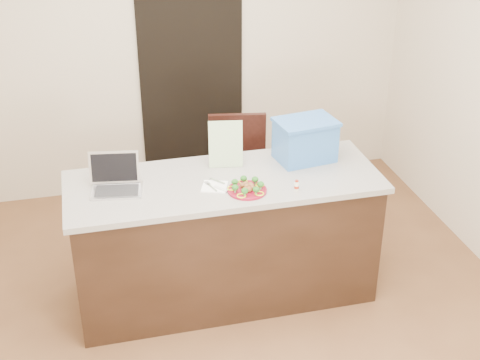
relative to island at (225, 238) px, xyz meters
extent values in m
plane|color=brown|center=(0.00, -0.25, -0.46)|extent=(4.00, 4.00, 0.00)
plane|color=beige|center=(0.00, 1.75, 0.89)|extent=(4.00, 0.00, 4.00)
cube|color=black|center=(0.10, 1.73, 0.54)|extent=(0.90, 0.02, 2.00)
cube|color=black|center=(0.00, 0.00, -0.02)|extent=(2.00, 0.70, 0.88)
cube|color=beige|center=(0.00, 0.00, 0.44)|extent=(2.06, 0.76, 0.04)
cylinder|color=maroon|center=(0.11, -0.19, 0.47)|extent=(0.25, 0.25, 0.01)
torus|color=maroon|center=(0.11, -0.19, 0.47)|extent=(0.25, 0.25, 0.01)
sphere|color=brown|center=(0.11, -0.19, 0.49)|extent=(0.04, 0.04, 0.04)
sphere|color=brown|center=(0.08, -0.22, 0.49)|extent=(0.04, 0.04, 0.04)
sphere|color=brown|center=(0.11, -0.23, 0.49)|extent=(0.04, 0.04, 0.04)
sphere|color=brown|center=(0.13, -0.22, 0.49)|extent=(0.04, 0.04, 0.04)
sphere|color=brown|center=(0.14, -0.19, 0.49)|extent=(0.04, 0.04, 0.04)
sphere|color=brown|center=(0.13, -0.17, 0.49)|extent=(0.04, 0.04, 0.04)
sphere|color=brown|center=(0.10, -0.16, 0.49)|extent=(0.04, 0.04, 0.04)
sphere|color=brown|center=(0.08, -0.17, 0.49)|extent=(0.04, 0.04, 0.04)
ellipsoid|color=#185015|center=(0.10, -0.11, 0.51)|extent=(0.04, 0.04, 0.04)
ellipsoid|color=#185015|center=(0.04, -0.14, 0.51)|extent=(0.04, 0.04, 0.04)
ellipsoid|color=#185015|center=(0.02, -0.21, 0.51)|extent=(0.04, 0.04, 0.04)
ellipsoid|color=#185015|center=(0.07, -0.27, 0.51)|extent=(0.04, 0.04, 0.04)
ellipsoid|color=#185015|center=(0.14, -0.27, 0.51)|extent=(0.04, 0.04, 0.04)
ellipsoid|color=#185015|center=(0.19, -0.21, 0.51)|extent=(0.04, 0.04, 0.04)
ellipsoid|color=#185015|center=(0.17, -0.14, 0.51)|extent=(0.04, 0.04, 0.04)
torus|color=yellow|center=(0.10, -0.10, 0.48)|extent=(0.06, 0.06, 0.01)
torus|color=yellow|center=(0.01, -0.16, 0.48)|extent=(0.06, 0.06, 0.01)
torus|color=yellow|center=(0.05, -0.27, 0.48)|extent=(0.06, 0.06, 0.01)
torus|color=yellow|center=(0.16, -0.27, 0.48)|extent=(0.06, 0.06, 0.01)
torus|color=yellow|center=(0.20, -0.16, 0.48)|extent=(0.06, 0.06, 0.01)
cube|color=white|center=(-0.08, -0.09, 0.46)|extent=(0.20, 0.20, 0.01)
cube|color=#B3B2B7|center=(-0.10, -0.11, 0.47)|extent=(0.05, 0.12, 0.00)
cube|color=#B3B2B7|center=(-0.10, -0.04, 0.47)|extent=(0.04, 0.06, 0.00)
cube|color=silver|center=(-0.05, -0.14, 0.47)|extent=(0.08, 0.09, 0.01)
cube|color=#B3B2B7|center=(-0.05, -0.03, 0.47)|extent=(0.09, 0.11, 0.00)
cylinder|color=silver|center=(0.41, -0.25, 0.48)|extent=(0.03, 0.03, 0.05)
cylinder|color=silver|center=(0.41, -0.25, 0.51)|extent=(0.02, 0.02, 0.01)
cylinder|color=#AA2812|center=(0.41, -0.25, 0.52)|extent=(0.02, 0.02, 0.01)
cylinder|color=#AA2812|center=(0.41, -0.25, 0.48)|extent=(0.03, 0.03, 0.02)
cube|color=silver|center=(-0.69, 0.00, 0.46)|extent=(0.35, 0.27, 0.01)
cube|color=silver|center=(-0.69, 0.11, 0.58)|extent=(0.32, 0.10, 0.21)
cube|color=black|center=(-0.69, 0.10, 0.58)|extent=(0.29, 0.09, 0.18)
cube|color=#242426|center=(-0.69, -0.01, 0.47)|extent=(0.29, 0.19, 0.00)
cube|color=white|center=(0.05, 0.19, 0.62)|extent=(0.23, 0.09, 0.32)
cube|color=#326AB8|center=(0.60, 0.16, 0.59)|extent=(0.41, 0.32, 0.27)
cube|color=#326AB8|center=(0.60, 0.16, 0.74)|extent=(0.44, 0.34, 0.02)
cube|color=black|center=(0.30, 0.65, 0.01)|extent=(0.51, 0.51, 0.04)
cube|color=black|center=(0.30, 0.86, 0.29)|extent=(0.45, 0.12, 0.51)
cylinder|color=black|center=(0.11, 0.46, -0.22)|extent=(0.04, 0.04, 0.48)
cylinder|color=black|center=(0.49, 0.46, -0.22)|extent=(0.04, 0.04, 0.48)
cylinder|color=black|center=(0.11, 0.84, -0.22)|extent=(0.04, 0.04, 0.48)
cylinder|color=black|center=(0.49, 0.84, -0.22)|extent=(0.04, 0.04, 0.48)
camera|label=1|loc=(-0.82, -3.76, 2.50)|focal=50.00mm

